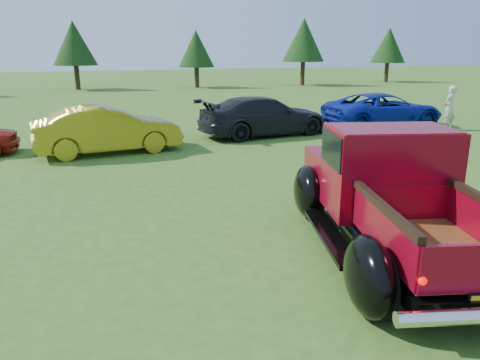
{
  "coord_description": "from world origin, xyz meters",
  "views": [
    {
      "loc": [
        -2.74,
        -7.02,
        3.17
      ],
      "look_at": [
        -0.33,
        0.2,
        0.98
      ],
      "focal_mm": 35.0,
      "sensor_mm": 36.0,
      "label": 1
    }
  ],
  "objects_px": {
    "tree_mid_left": "(74,43)",
    "spectator": "(449,108)",
    "pickup_truck": "(387,191)",
    "show_car_yellow": "(108,130)",
    "tree_mid_right": "(196,49)",
    "show_car_grey": "(264,116)",
    "show_car_blue": "(383,110)",
    "tree_east": "(304,40)",
    "tree_far_east": "(389,45)"
  },
  "relations": [
    {
      "from": "tree_mid_left",
      "to": "spectator",
      "type": "height_order",
      "value": "tree_mid_left"
    },
    {
      "from": "pickup_truck",
      "to": "tree_mid_left",
      "type": "bearing_deg",
      "value": 112.68
    },
    {
      "from": "show_car_yellow",
      "to": "spectator",
      "type": "bearing_deg",
      "value": -97.05
    },
    {
      "from": "tree_mid_left",
      "to": "pickup_truck",
      "type": "height_order",
      "value": "tree_mid_left"
    },
    {
      "from": "show_car_yellow",
      "to": "tree_mid_right",
      "type": "bearing_deg",
      "value": -26.92
    },
    {
      "from": "pickup_truck",
      "to": "show_car_grey",
      "type": "distance_m",
      "value": 10.03
    },
    {
      "from": "spectator",
      "to": "show_car_grey",
      "type": "bearing_deg",
      "value": -34.58
    },
    {
      "from": "tree_mid_right",
      "to": "show_car_grey",
      "type": "xyz_separation_m",
      "value": [
        -2.5,
        -21.07,
        -2.27
      ]
    },
    {
      "from": "show_car_grey",
      "to": "spectator",
      "type": "bearing_deg",
      "value": -107.84
    },
    {
      "from": "tree_mid_right",
      "to": "show_car_blue",
      "type": "height_order",
      "value": "tree_mid_right"
    },
    {
      "from": "pickup_truck",
      "to": "show_car_yellow",
      "type": "xyz_separation_m",
      "value": [
        -3.87,
        8.61,
        -0.21
      ]
    },
    {
      "from": "pickup_truck",
      "to": "show_car_yellow",
      "type": "distance_m",
      "value": 9.44
    },
    {
      "from": "pickup_truck",
      "to": "spectator",
      "type": "relative_size",
      "value": 3.23
    },
    {
      "from": "show_car_blue",
      "to": "tree_mid_left",
      "type": "bearing_deg",
      "value": 27.27
    },
    {
      "from": "pickup_truck",
      "to": "spectator",
      "type": "distance_m",
      "value": 12.4
    },
    {
      "from": "tree_mid_left",
      "to": "show_car_yellow",
      "type": "distance_m",
      "value": 23.51
    },
    {
      "from": "show_car_yellow",
      "to": "show_car_grey",
      "type": "distance_m",
      "value": 5.74
    },
    {
      "from": "show_car_yellow",
      "to": "pickup_truck",
      "type": "bearing_deg",
      "value": -162.76
    },
    {
      "from": "tree_east",
      "to": "show_car_grey",
      "type": "height_order",
      "value": "tree_east"
    },
    {
      "from": "show_car_yellow",
      "to": "tree_east",
      "type": "bearing_deg",
      "value": -45.04
    },
    {
      "from": "tree_mid_left",
      "to": "show_car_grey",
      "type": "xyz_separation_m",
      "value": [
        6.5,
        -22.07,
        -2.68
      ]
    },
    {
      "from": "tree_mid_left",
      "to": "pickup_truck",
      "type": "bearing_deg",
      "value": -81.51
    },
    {
      "from": "tree_far_east",
      "to": "pickup_truck",
      "type": "relative_size",
      "value": 0.86
    },
    {
      "from": "tree_mid_left",
      "to": "show_car_blue",
      "type": "relative_size",
      "value": 1.03
    },
    {
      "from": "show_car_yellow",
      "to": "show_car_grey",
      "type": "height_order",
      "value": "show_car_yellow"
    },
    {
      "from": "show_car_grey",
      "to": "pickup_truck",
      "type": "bearing_deg",
      "value": 162.36
    },
    {
      "from": "tree_mid_right",
      "to": "pickup_truck",
      "type": "height_order",
      "value": "tree_mid_right"
    },
    {
      "from": "tree_east",
      "to": "spectator",
      "type": "relative_size",
      "value": 3.13
    },
    {
      "from": "tree_mid_right",
      "to": "tree_east",
      "type": "xyz_separation_m",
      "value": [
        9.0,
        -0.5,
        0.68
      ]
    },
    {
      "from": "tree_mid_left",
      "to": "pickup_truck",
      "type": "xyz_separation_m",
      "value": [
        4.77,
        -31.95,
        -2.45
      ]
    },
    {
      "from": "pickup_truck",
      "to": "show_car_blue",
      "type": "distance_m",
      "value": 12.32
    },
    {
      "from": "tree_mid_left",
      "to": "spectator",
      "type": "distance_m",
      "value": 27.2
    },
    {
      "from": "tree_mid_right",
      "to": "show_car_grey",
      "type": "distance_m",
      "value": 21.34
    },
    {
      "from": "spectator",
      "to": "tree_mid_right",
      "type": "bearing_deg",
      "value": -102.57
    },
    {
      "from": "tree_far_east",
      "to": "show_car_yellow",
      "type": "xyz_separation_m",
      "value": [
        -26.1,
        -22.84,
        -2.53
      ]
    },
    {
      "from": "tree_far_east",
      "to": "pickup_truck",
      "type": "distance_m",
      "value": 38.58
    },
    {
      "from": "show_car_grey",
      "to": "show_car_blue",
      "type": "distance_m",
      "value": 5.3
    },
    {
      "from": "tree_far_east",
      "to": "pickup_truck",
      "type": "height_order",
      "value": "tree_far_east"
    },
    {
      "from": "tree_far_east",
      "to": "spectator",
      "type": "height_order",
      "value": "tree_far_east"
    },
    {
      "from": "spectator",
      "to": "show_car_yellow",
      "type": "bearing_deg",
      "value": -24.53
    },
    {
      "from": "show_car_grey",
      "to": "show_car_blue",
      "type": "bearing_deg",
      "value": -95.1
    },
    {
      "from": "tree_mid_right",
      "to": "tree_far_east",
      "type": "xyz_separation_m",
      "value": [
        18.0,
        0.5,
        0.27
      ]
    },
    {
      "from": "tree_mid_right",
      "to": "show_car_blue",
      "type": "relative_size",
      "value": 0.9
    },
    {
      "from": "tree_far_east",
      "to": "show_car_yellow",
      "type": "bearing_deg",
      "value": -138.81
    },
    {
      "from": "show_car_blue",
      "to": "spectator",
      "type": "xyz_separation_m",
      "value": [
        1.91,
        -1.53,
        0.19
      ]
    },
    {
      "from": "tree_mid_left",
      "to": "pickup_truck",
      "type": "relative_size",
      "value": 0.9
    },
    {
      "from": "tree_mid_left",
      "to": "tree_far_east",
      "type": "relative_size",
      "value": 1.04
    },
    {
      "from": "tree_far_east",
      "to": "show_car_blue",
      "type": "xyz_separation_m",
      "value": [
        -15.21,
        -21.33,
        -2.57
      ]
    },
    {
      "from": "tree_east",
      "to": "spectator",
      "type": "distance_m",
      "value": 22.45
    },
    {
      "from": "spectator",
      "to": "pickup_truck",
      "type": "bearing_deg",
      "value": 19.43
    }
  ]
}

